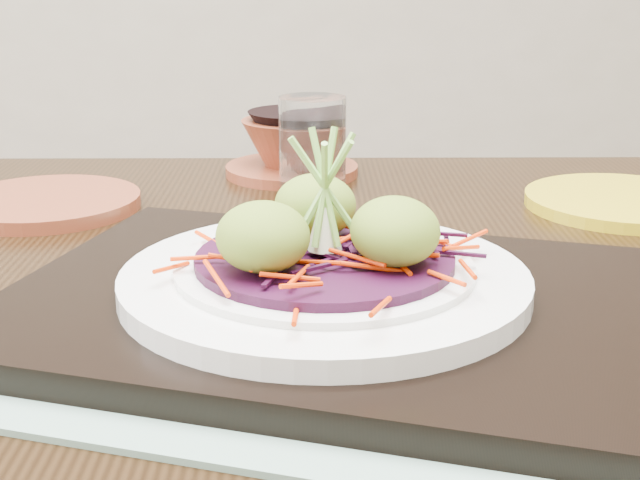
{
  "coord_description": "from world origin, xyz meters",
  "views": [
    {
      "loc": [
        -0.11,
        -0.59,
        0.93
      ],
      "look_at": [
        -0.04,
        -0.07,
        0.76
      ],
      "focal_mm": 50.0,
      "sensor_mm": 36.0,
      "label": 1
    }
  ],
  "objects": [
    {
      "name": "yellow_plate",
      "position": [
        0.27,
        0.13,
        0.72
      ],
      "size": [
        0.19,
        0.19,
        0.01
      ],
      "primitive_type": "cylinder",
      "rotation": [
        0.0,
        0.0,
        -0.11
      ],
      "color": "#AC9313",
      "rests_on": "dining_table"
    },
    {
      "name": "cabbage_bed",
      "position": [
        -0.04,
        -0.09,
        0.76
      ],
      "size": [
        0.16,
        0.16,
        0.01
      ],
      "primitive_type": "cylinder",
      "color": "#300925",
      "rests_on": "white_plate"
    },
    {
      "name": "carrot_julienne",
      "position": [
        -0.04,
        -0.09,
        0.76
      ],
      "size": [
        0.19,
        0.19,
        0.01
      ],
      "primitive_type": null,
      "color": "red",
      "rests_on": "cabbage_bed"
    },
    {
      "name": "white_plate",
      "position": [
        -0.04,
        -0.09,
        0.74
      ],
      "size": [
        0.25,
        0.25,
        0.02
      ],
      "color": "silver",
      "rests_on": "serving_tray"
    },
    {
      "name": "serving_tray",
      "position": [
        -0.04,
        -0.09,
        0.73
      ],
      "size": [
        0.47,
        0.42,
        0.02
      ],
      "primitive_type": "cube",
      "rotation": [
        0.0,
        0.0,
        -0.42
      ],
      "color": "black",
      "rests_on": "placemat"
    },
    {
      "name": "water_glass",
      "position": [
        -0.0,
        0.23,
        0.76
      ],
      "size": [
        0.07,
        0.07,
        0.09
      ],
      "primitive_type": "cylinder",
      "rotation": [
        0.0,
        0.0,
        -0.09
      ],
      "color": "white",
      "rests_on": "dining_table"
    },
    {
      "name": "terracotta_bowl_set",
      "position": [
        -0.01,
        0.3,
        0.74
      ],
      "size": [
        0.15,
        0.15,
        0.06
      ],
      "rotation": [
        0.0,
        0.0,
        0.09
      ],
      "color": "maroon",
      "rests_on": "dining_table"
    },
    {
      "name": "terracotta_side_plate",
      "position": [
        -0.25,
        0.2,
        0.72
      ],
      "size": [
        0.22,
        0.22,
        0.01
      ],
      "primitive_type": "cylinder",
      "rotation": [
        0.0,
        0.0,
        -0.43
      ],
      "color": "maroon",
      "rests_on": "dining_table"
    },
    {
      "name": "dining_table",
      "position": [
        0.01,
        -0.01,
        0.62
      ],
      "size": [
        1.23,
        0.9,
        0.72
      ],
      "rotation": [
        0.0,
        0.0,
        -0.13
      ],
      "color": "black",
      "rests_on": "ground"
    },
    {
      "name": "placemat",
      "position": [
        -0.04,
        -0.09,
        0.72
      ],
      "size": [
        0.54,
        0.5,
        0.0
      ],
      "primitive_type": "cube",
      "rotation": [
        0.0,
        0.0,
        -0.42
      ],
      "color": "gray",
      "rests_on": "dining_table"
    },
    {
      "name": "guacamole_scoops",
      "position": [
        -0.04,
        -0.09,
        0.78
      ],
      "size": [
        0.14,
        0.12,
        0.04
      ],
      "color": "#577122",
      "rests_on": "cabbage_bed"
    },
    {
      "name": "scallion_garnish",
      "position": [
        -0.04,
        -0.09,
        0.8
      ],
      "size": [
        0.06,
        0.06,
        0.09
      ],
      "primitive_type": null,
      "color": "#77B247",
      "rests_on": "cabbage_bed"
    }
  ]
}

